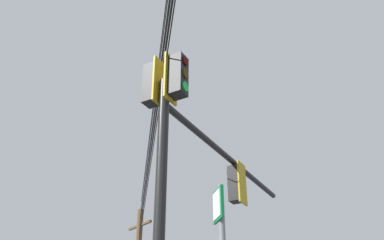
# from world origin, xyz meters

# --- Properties ---
(signal_mast_assembly) EXTENTS (3.40, 5.73, 6.55)m
(signal_mast_assembly) POSITION_xyz_m (-1.28, 1.35, 4.68)
(signal_mast_assembly) COLOR black
(signal_mast_assembly) RESTS_ON ground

